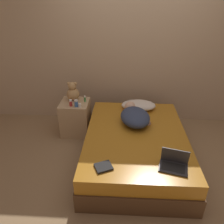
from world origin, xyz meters
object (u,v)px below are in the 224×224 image
(person_lying, at_px, (135,116))
(bottle_blue, at_px, (76,103))
(bottle_white, at_px, (80,105))
(pillow, at_px, (138,105))
(teddy_bear, at_px, (73,92))
(bottle_red, at_px, (71,103))
(book, at_px, (104,167))
(bottle_green, at_px, (85,99))
(laptop, at_px, (174,163))

(person_lying, bearing_deg, bottle_blue, 154.84)
(bottle_white, bearing_deg, bottle_blue, 161.80)
(pillow, distance_m, teddy_bear, 1.06)
(person_lying, distance_m, bottle_white, 0.85)
(pillow, bearing_deg, bottle_blue, -168.76)
(person_lying, bearing_deg, pillow, 68.49)
(bottle_red, relative_size, book, 0.46)
(teddy_bear, bearing_deg, bottle_blue, -67.90)
(book, bearing_deg, bottle_green, 107.07)
(pillow, xyz_separation_m, bottle_blue, (-0.95, -0.19, 0.10))
(pillow, xyz_separation_m, teddy_bear, (-1.05, 0.04, 0.18))
(pillow, bearing_deg, laptop, -76.82)
(pillow, height_order, bottle_green, bottle_green)
(bottle_white, relative_size, bottle_green, 0.56)
(bottle_red, bearing_deg, bottle_blue, -8.99)
(bottle_red, distance_m, bottle_blue, 0.09)
(teddy_bear, relative_size, bottle_red, 3.01)
(pillow, bearing_deg, book, -107.61)
(bottle_red, xyz_separation_m, bottle_green, (0.19, 0.15, 0.00))
(bottle_red, height_order, bottle_blue, bottle_blue)
(pillow, bearing_deg, bottle_white, -166.93)
(pillow, relative_size, bottle_red, 5.26)
(bottle_blue, distance_m, bottle_green, 0.20)
(laptop, xyz_separation_m, bottle_green, (-1.16, 1.29, 0.11))
(laptop, relative_size, bottle_green, 3.26)
(laptop, relative_size, book, 1.51)
(pillow, height_order, teddy_bear, teddy_bear)
(bottle_green, bearing_deg, teddy_bear, 162.83)
(person_lying, height_order, bottle_white, person_lying)
(teddy_bear, bearing_deg, laptop, -44.98)
(person_lying, relative_size, teddy_bear, 2.34)
(teddy_bear, bearing_deg, bottle_green, -17.17)
(person_lying, distance_m, bottle_green, 0.87)
(book, bearing_deg, laptop, 4.38)
(bottle_blue, bearing_deg, book, -66.28)
(bottle_white, xyz_separation_m, book, (0.46, -1.16, -0.13))
(person_lying, xyz_separation_m, book, (-0.36, -0.96, -0.09))
(bottle_green, distance_m, book, 1.42)
(teddy_bear, distance_m, bottle_green, 0.22)
(bottle_white, distance_m, bottle_green, 0.19)
(bottle_green, bearing_deg, bottle_blue, -121.73)
(pillow, relative_size, laptop, 1.61)
(bottle_red, xyz_separation_m, book, (0.60, -1.19, -0.15))
(bottle_white, relative_size, bottle_blue, 0.53)
(bottle_red, bearing_deg, book, -63.12)
(laptop, bearing_deg, person_lying, 127.46)
(bottle_blue, distance_m, book, 1.30)
(person_lying, height_order, bottle_red, bottle_red)
(person_lying, xyz_separation_m, bottle_green, (-0.77, 0.39, 0.06))
(teddy_bear, relative_size, bottle_green, 3.01)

